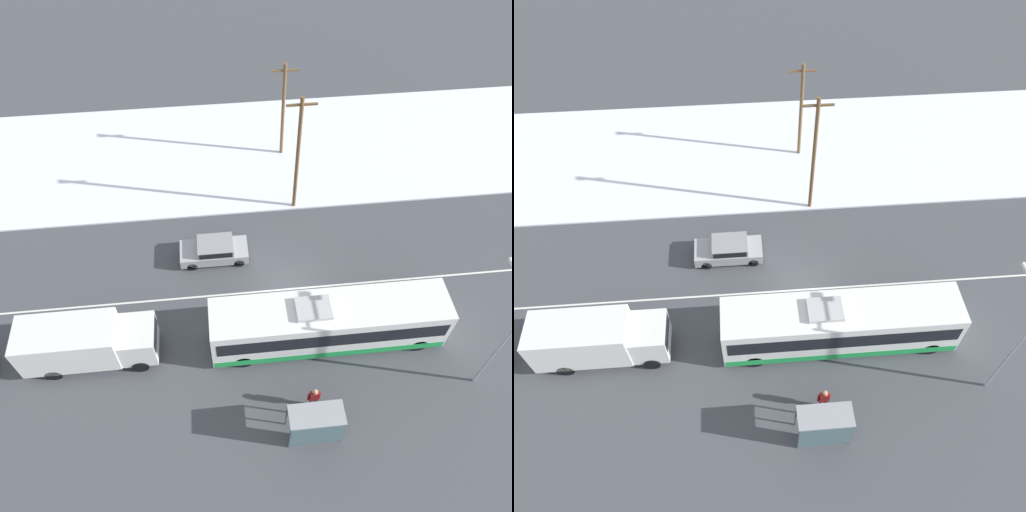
{
  "view_description": "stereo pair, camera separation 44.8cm",
  "coord_description": "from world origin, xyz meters",
  "views": [
    {
      "loc": [
        -3.61,
        -16.71,
        24.6
      ],
      "look_at": [
        -1.7,
        1.62,
        1.4
      ],
      "focal_mm": 35.0,
      "sensor_mm": 36.0,
      "label": 1
    },
    {
      "loc": [
        -3.17,
        -16.75,
        24.6
      ],
      "look_at": [
        -1.7,
        1.62,
        1.4
      ],
      "focal_mm": 35.0,
      "sensor_mm": 36.0,
      "label": 2
    }
  ],
  "objects": [
    {
      "name": "city_bus",
      "position": [
        1.62,
        -3.51,
        1.64
      ],
      "size": [
        12.5,
        2.57,
        3.35
      ],
      "color": "white",
      "rests_on": "ground_plane"
    },
    {
      "name": "pedestrian_at_stop",
      "position": [
        0.25,
        -7.23,
        1.11
      ],
      "size": [
        0.65,
        0.29,
        1.8
      ],
      "color": "#23232D",
      "rests_on": "ground_plane"
    },
    {
      "name": "utility_pole_snowlot",
      "position": [
        1.31,
        12.37,
        3.85
      ],
      "size": [
        1.8,
        0.24,
        7.34
      ],
      "color": "brown",
      "rests_on": "ground_plane"
    },
    {
      "name": "sedan_car",
      "position": [
        -4.15,
        2.88,
        0.76
      ],
      "size": [
        4.18,
        1.8,
        1.39
      ],
      "rotation": [
        0.0,
        0.0,
        3.14
      ],
      "color": "#9E9EA3",
      "rests_on": "ground_plane"
    },
    {
      "name": "streetlamp",
      "position": [
        8.91,
        -6.35,
        4.84
      ],
      "size": [
        0.36,
        2.33,
        7.76
      ],
      "color": "#9EA3A8",
      "rests_on": "ground_plane"
    },
    {
      "name": "bus_shelter",
      "position": [
        0.02,
        -8.88,
        1.67
      ],
      "size": [
        2.59,
        1.2,
        2.4
      ],
      "color": "gray",
      "rests_on": "ground_plane"
    },
    {
      "name": "snow_lot",
      "position": [
        0.0,
        12.72,
        0.06
      ],
      "size": [
        80.0,
        12.49,
        0.12
      ],
      "color": "silver",
      "rests_on": "ground_plane"
    },
    {
      "name": "ground_plane",
      "position": [
        0.0,
        0.0,
        0.0
      ],
      "size": [
        120.0,
        120.0,
        0.0
      ],
      "primitive_type": "plane",
      "color": "#424449"
    },
    {
      "name": "box_truck",
      "position": [
        -11.13,
        -3.33,
        1.64
      ],
      "size": [
        6.96,
        2.3,
        2.96
      ],
      "color": "silver",
      "rests_on": "ground_plane"
    },
    {
      "name": "utility_pole_roadside",
      "position": [
        1.42,
        6.79,
        4.49
      ],
      "size": [
        1.8,
        0.24,
        8.6
      ],
      "color": "brown",
      "rests_on": "ground_plane"
    },
    {
      "name": "lane_marking_center",
      "position": [
        0.0,
        0.0,
        0.0
      ],
      "size": [
        60.0,
        0.12,
        0.0
      ],
      "color": "silver",
      "rests_on": "ground_plane"
    }
  ]
}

